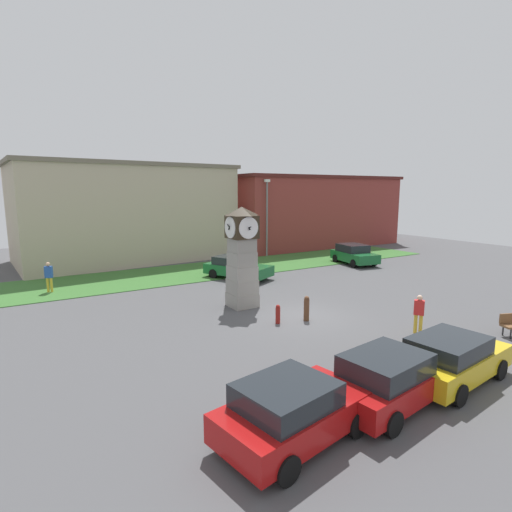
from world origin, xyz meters
TOP-DOWN VIEW (x-y plane):
  - ground_plane at (0.00, 0.00)m, footprint 66.72×66.72m
  - clock_tower at (-1.61, 2.94)m, footprint 1.71×1.70m
  - bollard_near_tower at (-0.25, -0.57)m, footprint 0.25×0.25m
  - bollard_mid_row at (-1.58, -0.22)m, footprint 0.21×0.21m
  - car_navy_sedan at (-6.08, -7.34)m, footprint 4.11×2.55m
  - car_near_tower at (-2.85, -7.44)m, footprint 4.26×2.35m
  - car_by_building at (-0.13, -7.50)m, footprint 4.37×2.28m
  - car_far_lot at (1.34, 8.85)m, footprint 3.77×4.88m
  - car_silver_hatch at (11.88, 8.57)m, footprint 2.65×4.31m
  - pedestrian_near_bench at (-9.76, 11.12)m, footprint 0.46×0.39m
  - pedestrian_crossing_lot at (2.64, -4.28)m, footprint 0.42×0.47m
  - street_lamp_far_side at (7.90, 15.30)m, footprint 0.50×0.24m
  - warehouse_blue_far at (-3.02, 20.51)m, footprint 17.95×10.84m
  - storefront_low_left at (16.20, 20.63)m, footprint 19.22×10.74m
  - grass_verge_far at (0.77, 12.23)m, footprint 40.03×6.46m

SIDE VIEW (x-z plane):
  - ground_plane at x=0.00m, z-range 0.00..0.00m
  - grass_verge_far at x=0.77m, z-range 0.00..0.04m
  - bollard_mid_row at x=-1.58m, z-range 0.01..0.87m
  - bollard_near_tower at x=-0.25m, z-range 0.01..1.16m
  - car_far_lot at x=1.34m, z-range 0.02..1.48m
  - car_by_building at x=-0.13m, z-range 0.02..1.50m
  - car_near_tower at x=-2.85m, z-range 0.01..1.54m
  - car_navy_sedan at x=-6.08m, z-range 0.02..1.53m
  - car_silver_hatch at x=11.88m, z-range 0.01..1.58m
  - pedestrian_crossing_lot at x=2.64m, z-range 0.12..1.75m
  - pedestrian_near_bench at x=-9.76m, z-range 0.14..1.93m
  - clock_tower at x=-1.61m, z-range 0.05..5.11m
  - storefront_low_left at x=16.20m, z-range 0.01..7.33m
  - street_lamp_far_side at x=7.90m, z-range 0.50..7.30m
  - warehouse_blue_far at x=-3.02m, z-range 0.01..8.00m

